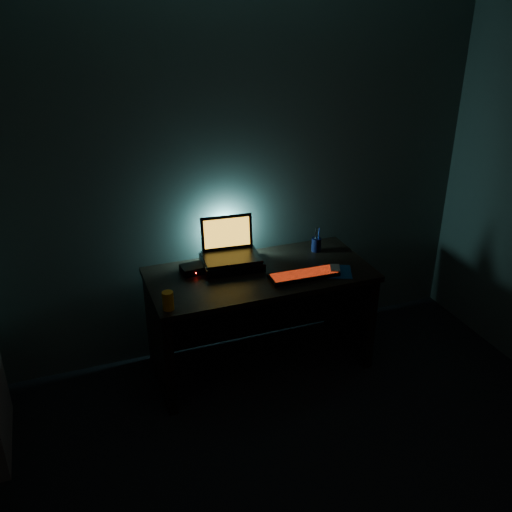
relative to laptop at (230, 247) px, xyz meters
The scene contains 10 objects.
room 1.87m from the laptop, 85.37° to the right, with size 3.50×4.00×2.50m.
desk 0.43m from the laptop, 45.22° to the right, with size 1.50×0.70×0.75m.
riser 0.10m from the laptop, 94.91° to the right, with size 0.40×0.30×0.06m, color black.
laptop is the anchor object (origin of this frame).
keyboard 0.55m from the laptop, 43.01° to the right, with size 0.46×0.16×0.03m.
mousepad 0.73m from the laptop, 31.23° to the right, with size 0.22×0.20×0.00m, color navy.
mouse 0.73m from the laptop, 31.23° to the right, with size 0.06×0.10×0.03m, color gray.
pen_cup 0.65m from the laptop, ahead, with size 0.07×0.07×0.10m, color black.
juice_glass 0.71m from the laptop, 139.11° to the right, with size 0.07×0.07×0.12m, color orange.
router 0.30m from the laptop, 169.58° to the right, with size 0.16×0.14×0.05m.
Camera 1 is at (-1.21, -1.55, 2.51)m, focal length 40.00 mm.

